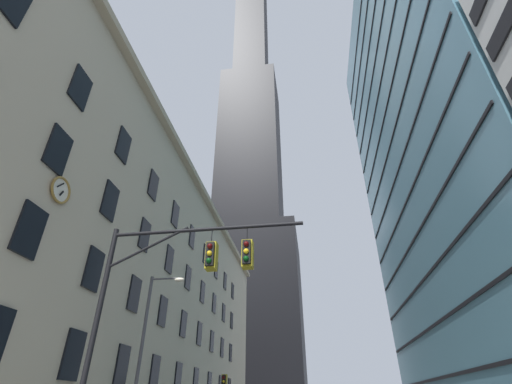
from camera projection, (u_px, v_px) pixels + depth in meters
station_building at (116, 292)px, 36.04m from camera, size 16.37×61.03×23.52m
dark_skyscraper at (250, 186)px, 120.95m from camera, size 29.17×29.17×221.41m
glass_office_midrise at (478, 126)px, 40.51m from camera, size 19.39×37.95×58.28m
traffic_signal_mast at (179, 282)px, 12.92m from camera, size 7.62×0.63×7.84m
street_lamppost at (148, 339)px, 18.71m from camera, size 2.01×0.32×8.09m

